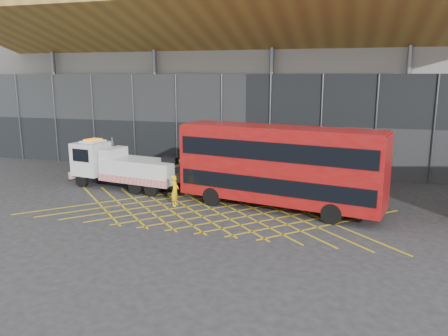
% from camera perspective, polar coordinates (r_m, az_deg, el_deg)
% --- Properties ---
extents(ground_plane, '(120.00, 120.00, 0.00)m').
position_cam_1_polar(ground_plane, '(26.46, -7.19, -5.37)').
color(ground_plane, '#242527').
extents(road_markings, '(21.56, 7.16, 0.01)m').
position_cam_1_polar(road_markings, '(25.63, -2.23, -5.83)').
color(road_markings, gold).
rests_on(road_markings, ground_plane).
extents(construction_building, '(55.00, 23.97, 18.00)m').
position_cam_1_polar(construction_building, '(42.38, 5.08, 13.41)').
color(construction_building, gray).
rests_on(construction_building, ground_plane).
extents(recovery_truck, '(9.91, 3.68, 3.44)m').
position_cam_1_polar(recovery_truck, '(31.61, -13.19, 0.22)').
color(recovery_truck, black).
rests_on(recovery_truck, ground_plane).
extents(bus_towed, '(12.45, 5.23, 4.95)m').
position_cam_1_polar(bus_towed, '(25.89, 7.20, 0.53)').
color(bus_towed, maroon).
rests_on(bus_towed, ground_plane).
extents(worker, '(0.52, 0.73, 1.90)m').
position_cam_1_polar(worker, '(26.93, -6.44, -2.93)').
color(worker, yellow).
rests_on(worker, ground_plane).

